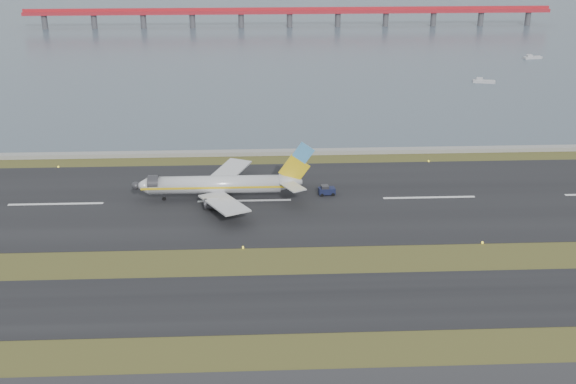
% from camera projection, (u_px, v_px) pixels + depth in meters
% --- Properties ---
extents(ground, '(1000.00, 1000.00, 0.00)m').
position_uv_depth(ground, '(242.00, 268.00, 126.86)').
color(ground, '#354318').
rests_on(ground, ground).
extents(taxiway_strip, '(1000.00, 18.00, 0.10)m').
position_uv_depth(taxiway_strip, '(241.00, 303.00, 115.76)').
color(taxiway_strip, black).
rests_on(taxiway_strip, ground).
extents(runway_strip, '(1000.00, 45.00, 0.10)m').
position_uv_depth(runway_strip, '(244.00, 201.00, 154.55)').
color(runway_strip, black).
rests_on(runway_strip, ground).
extents(seawall, '(1000.00, 2.50, 1.00)m').
position_uv_depth(seawall, '(246.00, 153.00, 182.09)').
color(seawall, gray).
rests_on(seawall, ground).
extents(red_pier, '(260.00, 5.00, 10.20)m').
position_uv_depth(red_pier, '(290.00, 12.00, 355.84)').
color(red_pier, red).
rests_on(red_pier, ground).
extents(airliner, '(38.52, 32.89, 12.80)m').
position_uv_depth(airliner, '(222.00, 185.00, 154.07)').
color(airliner, silver).
rests_on(airliner, ground).
extents(pushback_tug, '(3.71, 2.39, 2.27)m').
position_uv_depth(pushback_tug, '(326.00, 190.00, 157.32)').
color(pushback_tug, '#131836').
rests_on(pushback_tug, ground).
extents(workboat_near, '(7.88, 4.07, 1.83)m').
position_uv_depth(workboat_near, '(483.00, 81.00, 251.88)').
color(workboat_near, '#B6B6BB').
rests_on(workboat_near, ground).
extents(workboat_far, '(7.65, 3.55, 1.79)m').
position_uv_depth(workboat_far, '(532.00, 57.00, 289.02)').
color(workboat_far, '#B6B6BB').
rests_on(workboat_far, ground).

